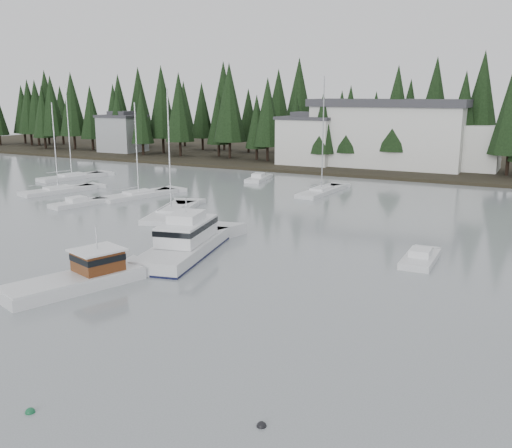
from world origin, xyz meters
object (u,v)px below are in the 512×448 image
at_px(cabin_cruiser_center, 185,245).
at_px(sailboat_7, 171,214).
at_px(sailboat_3, 139,196).
at_px(harbor_inn, 401,134).
at_px(runabout_3, 258,179).
at_px(sailboat_5, 321,192).
at_px(sailboat_0, 72,178).
at_px(sailboat_1, 58,192).
at_px(house_far_west, 122,133).
at_px(runabout_1, 420,261).
at_px(lobster_boat_brown, 79,280).
at_px(runabout_0, 77,205).
at_px(house_west, 308,139).

height_order(cabin_cruiser_center, sailboat_7, sailboat_7).
bearing_deg(sailboat_3, harbor_inn, -14.81).
xyz_separation_m(harbor_inn, runabout_3, (-15.37, -21.08, -5.64)).
bearing_deg(sailboat_5, sailboat_0, 101.01).
bearing_deg(sailboat_7, sailboat_1, 60.00).
xyz_separation_m(house_far_west, harbor_inn, (57.04, 1.34, 1.37)).
distance_m(sailboat_7, runabout_1, 27.17).
distance_m(sailboat_7, runabout_3, 25.64).
bearing_deg(lobster_boat_brown, sailboat_7, 38.88).
distance_m(cabin_cruiser_center, sailboat_5, 31.23).
relative_size(house_far_west, sailboat_5, 0.57).
bearing_deg(cabin_cruiser_center, harbor_inn, -15.06).
height_order(sailboat_0, sailboat_5, sailboat_5).
xyz_separation_m(lobster_boat_brown, runabout_1, (18.53, 15.88, -0.38)).
bearing_deg(runabout_1, house_far_west, 53.12).
bearing_deg(lobster_boat_brown, house_far_west, 56.54).
height_order(lobster_boat_brown, runabout_1, lobster_boat_brown).
bearing_deg(harbor_inn, sailboat_0, -141.49).
bearing_deg(sailboat_7, harbor_inn, -32.56).
distance_m(cabin_cruiser_center, sailboat_7, 15.36).
bearing_deg(runabout_1, sailboat_1, 76.55).
xyz_separation_m(sailboat_5, sailboat_7, (-9.19, -19.43, -0.03)).
xyz_separation_m(harbor_inn, sailboat_0, (-40.59, -32.30, -5.70)).
distance_m(house_far_west, runabout_0, 56.58).
height_order(house_far_west, runabout_3, house_far_west).
height_order(cabin_cruiser_center, runabout_0, cabin_cruiser_center).
height_order(cabin_cruiser_center, runabout_3, cabin_cruiser_center).
height_order(house_west, runabout_1, house_west).
xyz_separation_m(sailboat_1, runabout_3, (17.93, 20.88, 0.07)).
relative_size(harbor_inn, sailboat_1, 2.51).
relative_size(lobster_boat_brown, runabout_3, 1.41).
height_order(house_west, house_far_west, house_west).
bearing_deg(harbor_inn, house_west, -167.48).
relative_size(lobster_boat_brown, sailboat_7, 0.72).
relative_size(cabin_cruiser_center, sailboat_0, 0.87).
bearing_deg(lobster_boat_brown, runabout_1, -31.16).
bearing_deg(harbor_inn, runabout_1, -74.83).
distance_m(sailboat_3, sailboat_5, 22.73).
relative_size(sailboat_0, runabout_3, 2.09).
relative_size(house_west, sailboat_7, 0.72).
relative_size(runabout_1, runabout_3, 0.80).
relative_size(sailboat_1, sailboat_7, 0.89).
bearing_deg(sailboat_7, sailboat_0, 45.55).
xyz_separation_m(runabout_0, runabout_1, (38.79, -4.54, -0.00)).
distance_m(house_far_west, lobster_boat_brown, 85.01).
relative_size(house_far_west, runabout_0, 1.33).
height_order(lobster_boat_brown, sailboat_5, sailboat_5).
height_order(harbor_inn, sailboat_1, harbor_inn).
bearing_deg(runabout_3, sailboat_3, 150.44).
height_order(lobster_boat_brown, cabin_cruiser_center, cabin_cruiser_center).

